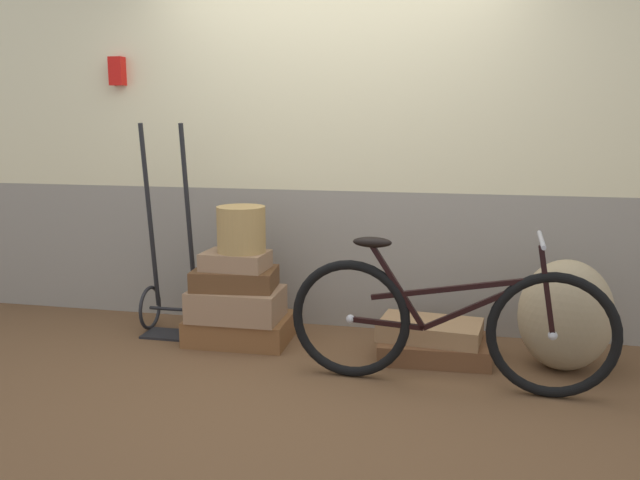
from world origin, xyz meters
name	(u,v)px	position (x,y,z in m)	size (l,w,h in m)	color
ground	(311,367)	(0.00, 0.00, -0.03)	(8.82, 5.20, 0.06)	brown
station_building	(340,120)	(0.01, 0.85, 1.46)	(6.82, 0.74, 2.91)	gray
suitcase_0	(240,328)	(-0.55, 0.29, 0.09)	(0.67, 0.47, 0.17)	brown
suitcase_1	(236,304)	(-0.56, 0.24, 0.27)	(0.59, 0.40, 0.20)	#937051
suitcase_2	(235,278)	(-0.57, 0.26, 0.44)	(0.53, 0.35, 0.13)	brown
suitcase_3	(236,261)	(-0.56, 0.25, 0.56)	(0.41, 0.29, 0.11)	#937051
suitcase_4	(434,348)	(0.73, 0.24, 0.06)	(0.67, 0.44, 0.12)	brown
suitcase_5	(430,330)	(0.71, 0.25, 0.18)	(0.62, 0.37, 0.11)	#9E754C
wicker_basket	(241,229)	(-0.52, 0.27, 0.76)	(0.32, 0.32, 0.30)	#A8844C
luggage_trolley	(171,285)	(-1.08, 0.38, 0.33)	(0.37, 0.38, 1.44)	black
burlap_sack	(565,315)	(1.49, 0.22, 0.33)	(0.54, 0.46, 0.66)	#9E8966
bicycle	(447,323)	(0.81, -0.19, 0.36)	(1.78, 0.46, 0.86)	black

